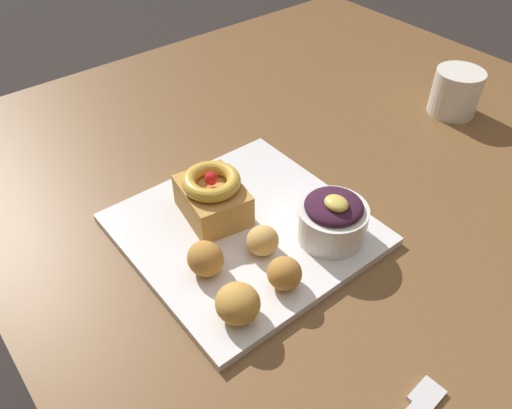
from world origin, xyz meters
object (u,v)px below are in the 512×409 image
(berry_ramekin, at_px, (332,218))
(coffee_mug, at_px, (456,92))
(fritter_back, at_px, (238,303))
(fritter_extra, at_px, (284,273))
(fritter_middle, at_px, (263,240))
(front_plate, at_px, (245,229))
(fritter_front, at_px, (205,259))
(cake_slice, at_px, (212,196))

(berry_ramekin, height_order, coffee_mug, berry_ramekin)
(berry_ramekin, bearing_deg, fritter_back, -81.49)
(fritter_extra, bearing_deg, fritter_back, -88.82)
(fritter_extra, xyz_separation_m, coffee_mug, (-0.12, 0.51, 0.01))
(berry_ramekin, distance_m, fritter_back, 0.18)
(fritter_middle, xyz_separation_m, fritter_extra, (0.06, -0.01, 0.00))
(berry_ramekin, relative_size, fritter_back, 1.77)
(front_plate, bearing_deg, fritter_extra, -12.74)
(coffee_mug, bearing_deg, berry_ramekin, -76.65)
(fritter_back, xyz_separation_m, fritter_extra, (-0.00, 0.07, -0.00))
(coffee_mug, bearing_deg, fritter_back, -78.07)
(fritter_front, distance_m, coffee_mug, 0.58)
(fritter_front, relative_size, coffee_mug, 0.56)
(cake_slice, height_order, fritter_extra, cake_slice)
(front_plate, bearing_deg, coffee_mug, 91.47)
(cake_slice, xyz_separation_m, berry_ramekin, (0.13, 0.10, -0.00))
(berry_ramekin, height_order, fritter_back, berry_ramekin)
(berry_ramekin, distance_m, coffee_mug, 0.42)
(cake_slice, xyz_separation_m, fritter_middle, (0.10, 0.01, -0.01))
(cake_slice, relative_size, fritter_front, 2.31)
(cake_slice, relative_size, fritter_middle, 2.62)
(fritter_back, bearing_deg, fritter_extra, 91.18)
(cake_slice, relative_size, fritter_extra, 2.61)
(fritter_back, bearing_deg, coffee_mug, 101.93)
(fritter_front, xyz_separation_m, coffee_mug, (-0.05, 0.57, 0.01))
(cake_slice, distance_m, coffee_mug, 0.51)
(coffee_mug, bearing_deg, fritter_middle, -82.78)
(berry_ramekin, bearing_deg, coffee_mug, 103.35)
(fritter_front, distance_m, fritter_back, 0.08)
(fritter_front, distance_m, fritter_extra, 0.10)
(front_plate, relative_size, coffee_mug, 3.55)
(fritter_extra, distance_m, coffee_mug, 0.53)
(cake_slice, xyz_separation_m, coffee_mug, (0.03, 0.51, -0.00))
(berry_ramekin, bearing_deg, front_plate, -137.46)
(fritter_front, height_order, coffee_mug, coffee_mug)
(fritter_front, bearing_deg, fritter_middle, 76.66)
(front_plate, distance_m, fritter_front, 0.10)
(fritter_back, xyz_separation_m, coffee_mug, (-0.12, 0.58, 0.01))
(fritter_front, xyz_separation_m, fritter_extra, (0.08, 0.06, -0.00))
(fritter_front, height_order, fritter_middle, fritter_front)
(berry_ramekin, height_order, fritter_middle, berry_ramekin)
(berry_ramekin, xyz_separation_m, fritter_back, (0.03, -0.17, -0.01))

